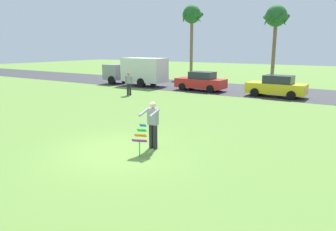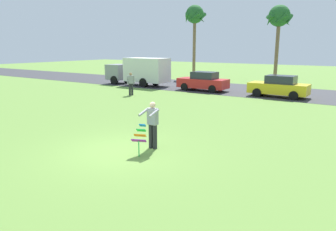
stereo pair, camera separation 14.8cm
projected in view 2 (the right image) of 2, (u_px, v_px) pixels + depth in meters
ground_plane at (120, 151)px, 11.21m from camera, size 120.00×120.00×0.00m
road_strip at (268, 92)px, 26.03m from camera, size 120.00×8.00×0.01m
person_kite_flyer at (152, 123)px, 11.34m from camera, size 0.56×0.67×1.73m
kite_held at (140, 136)px, 10.72m from camera, size 0.58×0.72×1.03m
parked_truck_grey_van at (140, 71)px, 30.02m from camera, size 6.75×2.23×2.62m
parked_car_red at (203, 82)px, 26.50m from camera, size 4.21×1.85×1.60m
parked_car_yellow at (279, 87)px, 23.14m from camera, size 4.23×1.90×1.60m
palm_tree_left_near at (195, 17)px, 36.82m from camera, size 2.58×2.71×8.41m
palm_tree_right_near at (279, 19)px, 31.10m from camera, size 2.58×2.71×7.68m
person_walker_near at (131, 83)px, 24.00m from camera, size 0.45×0.41×1.73m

